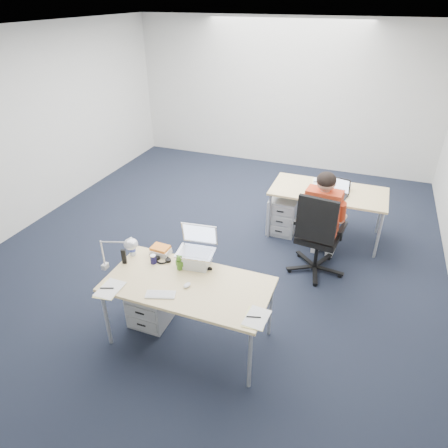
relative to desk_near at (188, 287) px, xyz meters
The scene contains 24 objects.
floor 1.84m from the desk_near, 101.77° to the left, with size 7.00×7.00×0.00m, color black.
room 2.00m from the desk_near, 101.77° to the left, with size 6.02×7.02×2.80m.
desk_near is the anchor object (origin of this frame).
desk_far 2.76m from the desk_near, 69.16° to the left, with size 1.60×0.80×0.73m.
office_chair 1.95m from the desk_near, 58.19° to the left, with size 0.81×0.81×1.15m.
seated_person 2.09m from the desk_near, 60.56° to the left, with size 0.44×0.76×1.36m.
drawer_pedestal_near 0.67m from the desk_near, 164.86° to the left, with size 0.40×0.50×0.55m, color #A1A4A6.
drawer_pedestal_far 2.57m from the desk_near, 81.32° to the left, with size 0.40×0.50×0.55m, color #A1A4A6.
silver_laptop 0.40m from the desk_near, 99.50° to the left, with size 0.37×0.29×0.40m, color silver, non-canonical shape.
wireless_keyboard 0.30m from the desk_near, 123.57° to the right, with size 0.27×0.11×0.01m, color white.
computer_mouse 0.08m from the desk_near, 71.30° to the right, with size 0.06×0.09×0.03m, color white.
headphones 0.48m from the desk_near, 148.28° to the left, with size 0.19×0.15×0.03m, color black, non-canonical shape.
can_koozie 0.51m from the desk_near, 159.51° to the left, with size 0.06×0.06×0.10m, color #17143F.
water_bottle 0.80m from the desk_near, 162.84° to the left, with size 0.07×0.07×0.21m, color silver.
bear_figurine 0.28m from the desk_near, 133.37° to the left, with size 0.09×0.07×0.17m, color #2C661B, non-canonical shape.
book_stack 0.60m from the desk_near, 143.93° to the left, with size 0.20×0.15×0.09m, color silver.
cordless_phone 0.76m from the desk_near, behind, with size 0.04×0.03×0.16m, color black.
papers_left 0.75m from the desk_near, 151.92° to the right, with size 0.20×0.28×0.01m, color #F9EF90.
papers_right 0.79m from the desk_near, 17.03° to the right, with size 0.19×0.27×0.01m, color #F9EF90.
sunglasses 0.28m from the desk_near, 70.59° to the left, with size 0.11×0.05×0.03m, color black, non-canonical shape.
desk_lamp 0.80m from the desk_near, behind, with size 0.39×0.14×0.45m, color silver, non-canonical shape.
dark_laptop 2.65m from the desk_near, 66.33° to the left, with size 0.36×0.34×0.26m, color black, non-canonical shape.
far_cup 2.97m from the desk_near, 65.48° to the left, with size 0.07×0.07×0.10m, color white.
far_papers 2.91m from the desk_near, 73.67° to the left, with size 0.21×0.30×0.01m, color white.
Camera 1 is at (1.74, -4.38, 3.16)m, focal length 32.00 mm.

